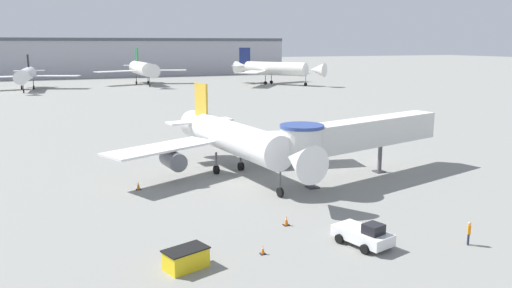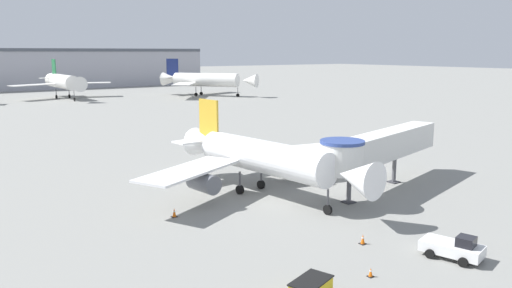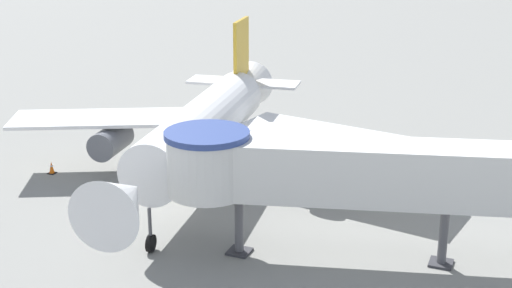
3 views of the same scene
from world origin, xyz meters
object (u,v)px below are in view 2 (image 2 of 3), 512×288
Objects in this scene: jet_bridge at (377,147)px; traffic_cone_apron_front at (371,272)px; traffic_cone_near_nose at (363,239)px; pushback_tug_white at (453,248)px; background_jet_navy_tail at (204,80)px; traffic_cone_port_wing at (174,213)px; background_jet_green_tail at (64,82)px; main_airplane at (260,157)px.

jet_bridge reaches higher than traffic_cone_apron_front.
pushback_tug_white is at bearing -59.13° from traffic_cone_near_nose.
traffic_cone_apron_front is 0.02× the size of background_jet_navy_tail.
traffic_cone_port_wing is 122.35m from background_jet_navy_tail.
background_jet_green_tail is at bearing 70.62° from pushback_tug_white.
traffic_cone_port_wing is at bearing 106.63° from pushback_tug_white.
main_airplane is 0.89× the size of background_jet_navy_tail.
background_jet_navy_tail reaches higher than pushback_tug_white.
traffic_cone_near_nose is at bearing -57.19° from traffic_cone_port_wing.
main_airplane is at bearing 8.36° from traffic_cone_port_wing.
traffic_cone_port_wing is 0.03× the size of background_jet_navy_tail.
traffic_cone_near_nose is (-1.37, -15.31, -3.47)m from main_airplane.
background_jet_navy_tail is at bearing 52.71° from pushback_tug_white.
traffic_cone_near_nose is at bearing -149.47° from background_jet_navy_tail.
traffic_cone_near_nose is (-3.25, 5.44, -0.40)m from pushback_tug_white.
main_airplane is at bearing 79.53° from pushback_tug_white.
traffic_cone_apron_front is at bearing 154.15° from pushback_tug_white.
jet_bridge is (10.63, -5.79, 0.75)m from main_airplane.
traffic_cone_port_wing is 1.04× the size of traffic_cone_near_nose.
traffic_cone_near_nose is at bearing -156.38° from jet_bridge.
jet_bridge is at bearing 41.06° from traffic_cone_apron_front.
background_jet_navy_tail reaches higher than traffic_cone_port_wing.
background_jet_green_tail reaches higher than main_airplane.
background_jet_navy_tail is at bearing 56.03° from main_airplane.
background_jet_green_tail is (11.06, 119.71, 1.36)m from main_airplane.
pushback_tug_white is 7.10m from traffic_cone_apron_front.
main_airplane is 42.80× the size of traffic_cone_apron_front.
traffic_cone_near_nose is 1.23× the size of traffic_cone_apron_front.
jet_bridge is at bearing 38.41° from traffic_cone_near_nose.
background_jet_navy_tail reaches higher than main_airplane.
main_airplane reaches higher than jet_bridge.
jet_bridge is at bearing -11.58° from traffic_cone_port_wing.
pushback_tug_white is 0.15× the size of background_jet_navy_tail.
traffic_cone_apron_front is 0.02× the size of background_jet_green_tail.
traffic_cone_port_wing is 18.72m from traffic_cone_apron_front.
jet_bridge is 15.89m from traffic_cone_near_nose.
jet_bridge is 21.30m from traffic_cone_apron_front.
main_airplane is 33.47× the size of traffic_cone_port_wing.
background_jet_green_tail is at bearing 123.16° from background_jet_navy_tail.
main_airplane is 6.00× the size of pushback_tug_white.
main_airplane is 12.13m from jet_bridge.
pushback_tug_white reaches higher than traffic_cone_near_nose.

